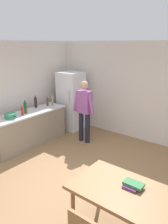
{
  "coord_description": "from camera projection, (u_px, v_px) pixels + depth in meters",
  "views": [
    {
      "loc": [
        2.54,
        -2.61,
        2.63
      ],
      "look_at": [
        -0.57,
        1.36,
        1.05
      ],
      "focal_mm": 35.33,
      "sensor_mm": 36.0,
      "label": 1
    }
  ],
  "objects": [
    {
      "name": "bottle_sauce_red",
      "position": [
        22.0,
        112.0,
        5.51
      ],
      "size": [
        0.06,
        0.06,
        0.24
      ],
      "color": "#B22319",
      "rests_on": "kitchen_counter"
    },
    {
      "name": "book_stack",
      "position": [
        133.0,
        185.0,
        3.0
      ],
      "size": [
        0.27,
        0.2,
        0.07
      ],
      "color": "#753D7F",
      "rests_on": "dining_table"
    },
    {
      "name": "bottle_beer_brown",
      "position": [
        47.0,
        102.0,
        6.37
      ],
      "size": [
        0.06,
        0.06,
        0.26
      ],
      "color": "#5B3314",
      "rests_on": "kitchen_counter"
    },
    {
      "name": "wall_back",
      "position": [
        137.0,
        92.0,
        6.09
      ],
      "size": [
        6.4,
        0.12,
        2.7
      ],
      "primitive_type": "cube",
      "color": "silver",
      "rests_on": "ground_plane"
    },
    {
      "name": "kitchen_counter",
      "position": [
        29.0,
        128.0,
        5.89
      ],
      "size": [
        0.64,
        2.2,
        0.9
      ],
      "color": "gray",
      "rests_on": "ground_plane"
    },
    {
      "name": "bottle_vinegar_tall",
      "position": [
        53.0,
        100.0,
        6.43
      ],
      "size": [
        0.06,
        0.06,
        0.32
      ],
      "color": "gray",
      "rests_on": "kitchen_counter"
    },
    {
      "name": "bottle_wine_dark",
      "position": [
        36.0,
        102.0,
        6.16
      ],
      "size": [
        0.08,
        0.08,
        0.34
      ],
      "color": "black",
      "rests_on": "kitchen_counter"
    },
    {
      "name": "cooking_pot",
      "position": [
        10.0,
        116.0,
        5.3
      ],
      "size": [
        0.4,
        0.28,
        0.12
      ],
      "color": "#2D845B",
      "rests_on": "kitchen_counter"
    },
    {
      "name": "person",
      "position": [
        84.0,
        108.0,
        5.9
      ],
      "size": [
        0.7,
        0.22,
        1.7
      ],
      "color": "#1E1E2D",
      "rests_on": "ground_plane"
    },
    {
      "name": "dining_table",
      "position": [
        123.0,
        194.0,
        2.99
      ],
      "size": [
        1.4,
        0.9,
        0.75
      ],
      "color": "olive",
      "rests_on": "ground_plane"
    },
    {
      "name": "refrigerator",
      "position": [
        71.0,
        101.0,
        6.9
      ],
      "size": [
        0.7,
        0.67,
        1.8
      ],
      "color": "white",
      "rests_on": "ground_plane"
    },
    {
      "name": "bottle_wine_green",
      "position": [
        25.0,
        108.0,
        5.66
      ],
      "size": [
        0.08,
        0.08,
        0.34
      ],
      "color": "#1E5123",
      "rests_on": "kitchen_counter"
    },
    {
      "name": "ground_plane",
      "position": [
        64.0,
        186.0,
        4.24
      ],
      "size": [
        14.0,
        14.0,
        0.0
      ],
      "primitive_type": "plane",
      "color": "#936D47"
    }
  ]
}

